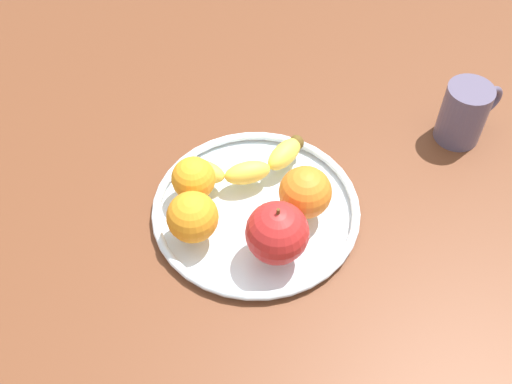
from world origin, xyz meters
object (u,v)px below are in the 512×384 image
orange_back_right (193,217)px  ambient_mug (465,113)px  fruit_bowl (256,209)px  banana (248,165)px  apple (277,233)px  orange_front_right (305,192)px  orange_center (194,179)px

orange_back_right → ambient_mug: size_ratio=0.64×
fruit_bowl → banana: (1.90, 5.96, 2.51)cm
ambient_mug → apple: bearing=-170.5°
apple → orange_front_right: apple is taller
apple → orange_back_right: (-8.19, 7.86, -0.68)cm
apple → orange_center: bearing=110.1°
apple → orange_front_right: bearing=31.8°
orange_center → ambient_mug: 42.28cm
orange_front_right → orange_back_right: size_ratio=1.05×
orange_front_right → ambient_mug: ambient_mug is taller
banana → fruit_bowl: bearing=-94.4°
orange_front_right → orange_center: bearing=140.6°
banana → orange_center: 8.48cm
banana → ambient_mug: ambient_mug is taller
fruit_bowl → banana: bearing=72.3°
ambient_mug → orange_center: bearing=169.1°
fruit_bowl → orange_center: orange_center is taller
apple → orange_center: apple is taller
fruit_bowl → banana: 6.74cm
banana → orange_front_right: size_ratio=2.69×
banana → orange_front_right: 10.50cm
apple → orange_back_right: size_ratio=1.31×
apple → ambient_mug: 36.86cm
orange_center → orange_back_right: bearing=-115.7°
apple → orange_front_right: size_ratio=1.25×
fruit_bowl → banana: banana is taller
fruit_bowl → banana: size_ratio=1.51×
fruit_bowl → apple: 9.47cm
orange_back_right → ambient_mug: 44.56cm
banana → ambient_mug: (33.15, -7.79, 1.49)cm
fruit_bowl → orange_center: bearing=136.2°
orange_center → fruit_bowl: bearing=-43.8°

